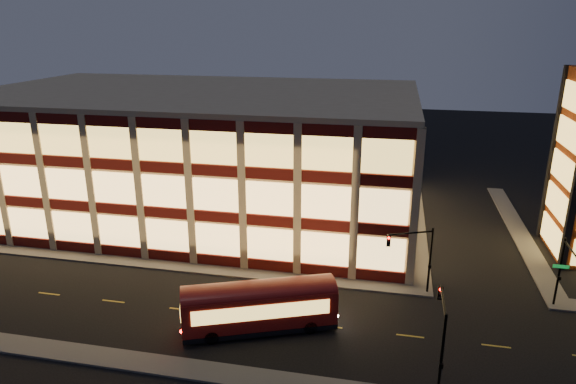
# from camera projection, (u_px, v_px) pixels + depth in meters

# --- Properties ---
(ground) EXTENTS (200.00, 200.00, 0.00)m
(ground) POSITION_uv_depth(u_px,v_px,m) (167.00, 271.00, 47.63)
(ground) COLOR black
(ground) RESTS_ON ground
(sidewalk_office_south) EXTENTS (54.00, 2.00, 0.15)m
(sidewalk_office_south) POSITION_uv_depth(u_px,v_px,m) (142.00, 262.00, 49.12)
(sidewalk_office_south) COLOR #514F4C
(sidewalk_office_south) RESTS_ON ground
(sidewalk_office_east) EXTENTS (2.00, 30.00, 0.15)m
(sidewalk_office_east) POSITION_uv_depth(u_px,v_px,m) (416.00, 222.00, 58.90)
(sidewalk_office_east) COLOR #514F4C
(sidewalk_office_east) RESTS_ON ground
(sidewalk_tower_west) EXTENTS (2.00, 30.00, 0.15)m
(sidewalk_tower_west) POSITION_uv_depth(u_px,v_px,m) (518.00, 230.00, 56.75)
(sidewalk_tower_west) COLOR #514F4C
(sidewalk_tower_west) RESTS_ON ground
(sidewalk_near) EXTENTS (100.00, 2.00, 0.15)m
(sidewalk_near) POSITION_uv_depth(u_px,v_px,m) (87.00, 355.00, 35.54)
(sidewalk_near) COLOR #514F4C
(sidewalk_near) RESTS_ON ground
(office_building) EXTENTS (50.45, 30.45, 14.50)m
(office_building) POSITION_uv_depth(u_px,v_px,m) (199.00, 151.00, 61.61)
(office_building) COLOR tan
(office_building) RESTS_ON ground
(traffic_signal_far) EXTENTS (3.79, 1.87, 6.00)m
(traffic_signal_far) POSITION_uv_depth(u_px,v_px,m) (415.00, 250.00, 42.22)
(traffic_signal_far) COLOR black
(traffic_signal_far) RESTS_ON ground
(traffic_signal_right) EXTENTS (1.20, 4.37, 6.00)m
(traffic_signal_right) POSITION_uv_depth(u_px,v_px,m) (567.00, 268.00, 39.22)
(traffic_signal_right) COLOR black
(traffic_signal_right) RESTS_ON ground
(traffic_signal_near) EXTENTS (0.32, 4.45, 6.00)m
(traffic_signal_near) POSITION_uv_depth(u_px,v_px,m) (441.00, 328.00, 31.50)
(traffic_signal_near) COLOR black
(traffic_signal_near) RESTS_ON ground
(trolley_bus) EXTENTS (11.58, 6.90, 3.84)m
(trolley_bus) POSITION_uv_depth(u_px,v_px,m) (259.00, 304.00, 38.02)
(trolley_bus) COLOR maroon
(trolley_bus) RESTS_ON ground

